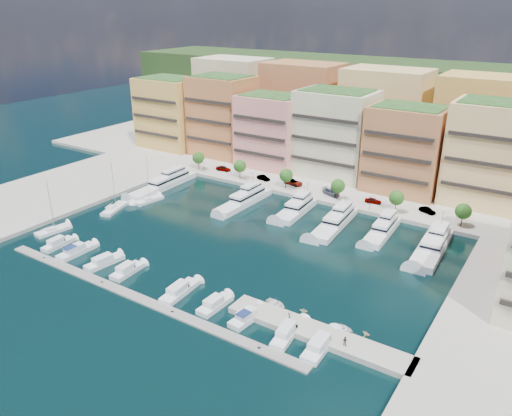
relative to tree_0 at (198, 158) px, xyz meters
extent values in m
plane|color=black|center=(40.00, -33.50, -4.74)|extent=(400.00, 400.00, 0.00)
cube|color=#9E998E|center=(40.00, 28.50, -4.74)|extent=(220.00, 64.00, 2.00)
cube|color=#9E998E|center=(-22.00, -41.50, -4.74)|extent=(34.00, 76.00, 2.00)
cube|color=#1A3114|center=(40.00, 76.50, -4.74)|extent=(240.00, 40.00, 58.00)
cube|color=gray|center=(37.00, -63.50, -4.74)|extent=(72.00, 2.20, 0.35)
cube|color=#9E998E|center=(70.00, -55.50, -4.74)|extent=(32.00, 5.00, 2.00)
cube|color=gold|center=(-26.00, 16.50, 8.26)|extent=(22.00, 16.00, 24.00)
cube|color=black|center=(-26.00, 8.25, 8.26)|extent=(20.24, 0.50, 0.90)
cube|color=#1D481E|center=(-26.00, 16.50, 20.66)|extent=(19.36, 14.08, 0.80)
cube|color=#B8713D|center=(-4.00, 18.50, 9.26)|extent=(20.00, 16.00, 26.00)
cube|color=black|center=(-4.00, 10.25, 9.26)|extent=(18.40, 0.50, 0.90)
cube|color=#1D481E|center=(-4.00, 18.50, 22.66)|extent=(17.60, 14.08, 0.80)
cube|color=#F19586|center=(17.00, 16.50, 7.26)|extent=(20.00, 15.00, 22.00)
cube|color=black|center=(17.00, 8.75, 7.26)|extent=(18.40, 0.50, 0.90)
cube|color=#1D481E|center=(17.00, 16.50, 18.66)|extent=(17.60, 13.20, 0.80)
cube|color=#F9EEC1|center=(38.00, 18.50, 8.76)|extent=(22.00, 16.00, 25.00)
cube|color=black|center=(38.00, 10.25, 8.76)|extent=(20.24, 0.50, 0.90)
cube|color=#1D481E|center=(38.00, 18.50, 21.66)|extent=(19.36, 14.08, 0.80)
cube|color=#B57D44|center=(60.00, 16.50, 7.76)|extent=(20.00, 15.00, 23.00)
cube|color=black|center=(60.00, 8.75, 7.76)|extent=(18.40, 0.50, 0.90)
cube|color=#1D481E|center=(60.00, 16.50, 19.66)|extent=(17.60, 13.20, 0.80)
cube|color=#F0CF7F|center=(82.00, 18.50, 9.26)|extent=(22.00, 16.00, 26.00)
cube|color=black|center=(82.00, 10.25, 9.26)|extent=(20.24, 0.50, 0.90)
cube|color=#1D481E|center=(82.00, 18.50, 22.66)|extent=(19.36, 14.08, 0.80)
cube|color=#F9EEC1|center=(-15.00, 40.50, 11.26)|extent=(26.00, 18.00, 30.00)
cube|color=#B57D44|center=(15.00, 40.50, 11.26)|extent=(26.00, 18.00, 30.00)
cube|color=#F0CF7F|center=(45.00, 40.50, 11.26)|extent=(26.00, 18.00, 30.00)
cube|color=gold|center=(75.00, 40.50, 11.26)|extent=(26.00, 18.00, 30.00)
cylinder|color=#473323|center=(0.00, 0.00, -2.24)|extent=(0.24, 0.24, 3.00)
sphere|color=#134515|center=(0.00, 0.00, 0.01)|extent=(3.80, 3.80, 3.80)
cylinder|color=#473323|center=(16.00, 0.00, -2.24)|extent=(0.24, 0.24, 3.00)
sphere|color=#134515|center=(16.00, 0.00, 0.01)|extent=(3.80, 3.80, 3.80)
cylinder|color=#473323|center=(32.00, 0.00, -2.24)|extent=(0.24, 0.24, 3.00)
sphere|color=#134515|center=(32.00, 0.00, 0.01)|extent=(3.80, 3.80, 3.80)
cylinder|color=#473323|center=(48.00, 0.00, -2.24)|extent=(0.24, 0.24, 3.00)
sphere|color=#134515|center=(48.00, 0.00, 0.01)|extent=(3.80, 3.80, 3.80)
cylinder|color=#473323|center=(64.00, 0.00, -2.24)|extent=(0.24, 0.24, 3.00)
sphere|color=#134515|center=(64.00, 0.00, 0.01)|extent=(3.80, 3.80, 3.80)
cylinder|color=#473323|center=(80.00, 0.00, -2.24)|extent=(0.24, 0.24, 3.00)
sphere|color=#134515|center=(80.00, 0.00, 0.01)|extent=(3.80, 3.80, 3.80)
cylinder|color=black|center=(4.00, -2.30, -1.74)|extent=(0.10, 0.10, 4.00)
sphere|color=#FFF2CC|center=(4.00, -2.30, 0.31)|extent=(0.30, 0.30, 0.30)
cylinder|color=black|center=(22.00, -2.30, -1.74)|extent=(0.10, 0.10, 4.00)
sphere|color=#FFF2CC|center=(22.00, -2.30, 0.31)|extent=(0.30, 0.30, 0.30)
cylinder|color=black|center=(40.00, -2.30, -1.74)|extent=(0.10, 0.10, 4.00)
sphere|color=#FFF2CC|center=(40.00, -2.30, 0.31)|extent=(0.30, 0.30, 0.30)
cylinder|color=black|center=(58.00, -2.30, -1.74)|extent=(0.10, 0.10, 4.00)
sphere|color=#FFF2CC|center=(58.00, -2.30, 0.31)|extent=(0.30, 0.30, 0.30)
cylinder|color=black|center=(76.00, -2.30, -1.74)|extent=(0.10, 0.10, 4.00)
sphere|color=#FFF2CC|center=(76.00, -2.30, 0.31)|extent=(0.30, 0.30, 0.30)
cube|color=white|center=(0.59, -17.15, -4.39)|extent=(5.33, 25.42, 2.30)
cube|color=white|center=(0.59, -14.62, -2.34)|extent=(4.18, 14.01, 1.80)
cube|color=black|center=(0.59, -14.62, -2.34)|extent=(4.24, 14.08, 0.55)
cube|color=white|center=(0.59, -12.59, -0.74)|extent=(2.98, 7.66, 1.40)
cylinder|color=#B2B2B7|center=(0.59, -11.08, 0.86)|extent=(0.14, 0.14, 1.80)
cube|color=white|center=(27.59, -15.04, -4.39)|extent=(4.79, 21.15, 2.30)
cube|color=white|center=(27.59, -12.93, -2.34)|extent=(3.83, 11.65, 1.80)
cube|color=black|center=(27.59, -12.93, -2.34)|extent=(3.89, 11.71, 0.55)
cube|color=white|center=(27.59, -11.25, -0.74)|extent=(2.77, 6.37, 1.40)
cylinder|color=#B2B2B7|center=(27.59, -9.98, 0.86)|extent=(0.14, 0.14, 1.80)
cube|color=white|center=(42.22, -12.74, -4.39)|extent=(5.90, 16.76, 2.30)
cube|color=white|center=(42.22, -11.09, -2.34)|extent=(4.53, 9.31, 1.80)
cube|color=black|center=(42.22, -11.09, -2.34)|extent=(4.60, 9.37, 0.55)
cube|color=white|center=(42.22, -9.77, -0.74)|extent=(3.20, 5.13, 1.40)
cylinder|color=#B2B2B7|center=(42.22, -8.78, 0.86)|extent=(0.14, 0.14, 1.80)
cube|color=white|center=(54.12, -14.99, -4.39)|extent=(6.29, 21.27, 2.30)
cube|color=white|center=(54.12, -12.89, -2.34)|extent=(4.73, 11.79, 1.80)
cube|color=black|center=(54.12, -12.89, -2.34)|extent=(4.80, 11.86, 0.55)
cube|color=white|center=(54.12, -11.21, -0.74)|extent=(3.30, 6.49, 1.40)
cylinder|color=#B2B2B7|center=(54.12, -9.95, 0.86)|extent=(0.14, 0.14, 1.80)
cube|color=black|center=(54.12, -14.99, -4.84)|extent=(6.34, 21.32, 0.35)
cube|color=white|center=(65.23, -12.94, -4.39)|extent=(4.98, 17.07, 2.30)
cube|color=white|center=(65.23, -11.25, -2.34)|extent=(3.85, 9.45, 1.80)
cube|color=black|center=(65.23, -11.25, -2.34)|extent=(3.91, 9.51, 0.55)
cube|color=white|center=(65.23, -9.90, -0.74)|extent=(2.73, 5.18, 1.40)
cylinder|color=#B2B2B7|center=(65.23, -8.89, 0.86)|extent=(0.14, 0.14, 1.80)
cube|color=white|center=(77.28, -15.13, -4.39)|extent=(6.15, 21.49, 2.30)
cube|color=white|center=(77.28, -13.01, -2.34)|extent=(4.77, 11.89, 1.80)
cube|color=black|center=(77.28, -13.01, -2.34)|extent=(4.83, 11.95, 0.55)
cube|color=white|center=(77.28, -11.30, -0.74)|extent=(3.38, 6.52, 1.40)
cylinder|color=#B2B2B7|center=(77.28, -10.03, 0.86)|extent=(0.14, 0.14, 1.80)
cube|color=white|center=(7.32, -58.00, -4.49)|extent=(2.86, 7.68, 1.40)
cube|color=white|center=(7.32, -58.38, -3.19)|extent=(2.08, 3.73, 1.10)
cube|color=black|center=(7.32, -56.87, -3.44)|extent=(1.70, 0.21, 0.55)
cube|color=white|center=(13.65, -58.00, -4.49)|extent=(2.87, 8.75, 1.40)
cube|color=white|center=(13.65, -58.44, -3.19)|extent=(2.22, 4.20, 1.10)
cube|color=black|center=(13.65, -56.69, -3.44)|extent=(2.04, 0.11, 0.55)
cube|color=navy|center=(13.65, -59.57, -2.59)|extent=(1.99, 2.63, 0.12)
cube|color=white|center=(22.40, -58.00, -4.49)|extent=(3.69, 8.64, 1.40)
cube|color=white|center=(22.40, -58.42, -3.19)|extent=(2.54, 4.25, 1.10)
cube|color=black|center=(22.40, -56.75, -3.44)|extent=(1.86, 0.35, 0.55)
cube|color=white|center=(29.10, -58.00, -4.49)|extent=(3.20, 7.68, 1.40)
cube|color=white|center=(29.10, -58.38, -3.19)|extent=(2.33, 3.74, 1.10)
cube|color=black|center=(29.10, -56.87, -3.44)|extent=(1.92, 0.24, 0.55)
cube|color=white|center=(42.92, -58.00, -4.49)|extent=(3.39, 9.24, 1.40)
cube|color=white|center=(42.92, -58.45, -3.19)|extent=(2.46, 4.49, 1.10)
cube|color=black|center=(42.92, -56.64, -3.44)|extent=(1.99, 0.24, 0.55)
cube|color=white|center=(51.10, -58.00, -4.49)|extent=(2.93, 7.49, 1.40)
cube|color=white|center=(51.10, -58.37, -3.19)|extent=(2.20, 3.63, 1.10)
cube|color=black|center=(51.10, -56.89, -3.44)|extent=(1.91, 0.17, 0.55)
cube|color=white|center=(58.07, -58.00, -4.49)|extent=(3.39, 7.72, 1.40)
cube|color=white|center=(58.07, -58.37, -3.19)|extent=(2.39, 3.79, 1.10)
cube|color=black|center=(58.07, -56.88, -3.44)|extent=(1.85, 0.31, 0.55)
cube|color=navy|center=(58.07, -59.35, -2.59)|extent=(2.04, 2.43, 0.12)
cube|color=white|center=(65.93, -58.00, -4.49)|extent=(3.55, 9.22, 1.40)
cube|color=white|center=(65.93, -58.45, -3.19)|extent=(2.45, 4.52, 1.10)
cube|color=black|center=(65.93, -56.65, -3.44)|extent=(1.81, 0.31, 0.55)
cube|color=white|center=(71.79, -58.00, -4.49)|extent=(3.14, 9.17, 1.40)
cube|color=white|center=(71.79, -58.45, -3.19)|extent=(2.33, 4.44, 1.10)
cube|color=black|center=(71.79, -56.64, -3.44)|extent=(1.99, 0.18, 0.55)
cube|color=white|center=(1.71, -36.69, -4.54)|extent=(5.64, 9.92, 1.20)
cube|color=white|center=(1.71, -37.64, -3.64)|extent=(2.34, 2.79, 0.60)
cylinder|color=#B2B2B7|center=(1.71, -36.21, 2.06)|extent=(0.14, 0.14, 12.00)
cylinder|color=#B2B2B7|center=(1.71, -38.12, -2.94)|extent=(1.44, 4.10, 0.10)
cube|color=white|center=(0.02, -53.93, -4.54)|extent=(3.96, 8.50, 1.20)
cube|color=white|center=(0.02, -54.75, -3.64)|extent=(1.96, 2.27, 0.60)
cylinder|color=#B2B2B7|center=(0.02, -53.52, 2.06)|extent=(0.14, 0.14, 12.00)
cylinder|color=#B2B2B7|center=(0.02, -55.16, -2.94)|extent=(0.64, 3.66, 0.10)
cube|color=white|center=(4.95, -27.41, -4.54)|extent=(3.95, 8.52, 1.20)
cube|color=white|center=(4.95, -28.23, -3.64)|extent=(1.92, 2.28, 0.60)
cylinder|color=#B2B2B7|center=(4.95, -27.00, 2.06)|extent=(0.14, 0.14, 12.00)
cylinder|color=#B2B2B7|center=(4.95, -28.64, -2.94)|extent=(0.68, 3.66, 0.10)
imported|color=white|center=(72.93, -51.77, -4.37)|extent=(3.71, 2.76, 0.74)
imported|color=beige|center=(65.03, -50.77, -4.35)|extent=(1.70, 1.54, 0.78)
imported|color=white|center=(59.92, -51.69, -4.32)|extent=(4.48, 3.54, 0.84)
imported|color=beige|center=(76.63, -50.99, -4.35)|extent=(1.84, 1.72, 0.78)
imported|color=gray|center=(7.69, 2.73, -2.93)|extent=(4.99, 2.47, 1.63)
imported|color=gray|center=(22.96, 2.21, -3.02)|extent=(4.59, 2.43, 1.44)
imported|color=gray|center=(32.51, 3.47, -2.95)|extent=(6.05, 3.48, 1.59)
imported|color=gray|center=(45.31, 1.89, -2.91)|extent=(6.22, 4.50, 1.67)
imported|color=gray|center=(57.17, 2.47, -3.02)|extent=(4.47, 2.30, 1.46)
imported|color=gray|center=(71.02, 3.55, -3.04)|extent=(4.53, 3.05, 1.41)
imported|color=#233047|center=(65.00, -55.88, -2.84)|extent=(0.76, 0.78, 1.81)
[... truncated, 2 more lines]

